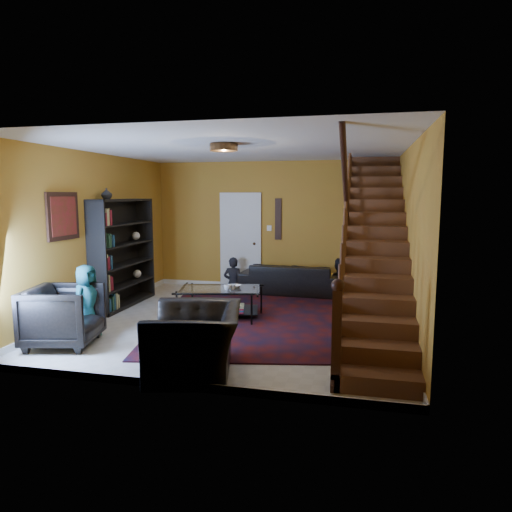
{
  "coord_description": "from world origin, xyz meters",
  "views": [
    {
      "loc": [
        1.91,
        -7.09,
        2.08
      ],
      "look_at": [
        0.19,
        0.4,
        1.04
      ],
      "focal_mm": 32.0,
      "sensor_mm": 36.0,
      "label": 1
    }
  ],
  "objects_px": {
    "sofa": "(292,279)",
    "coffee_table": "(220,300)",
    "bookshelf": "(124,255)",
    "armchair_left": "(64,316)",
    "armchair_right": "(195,341)"
  },
  "relations": [
    {
      "from": "sofa",
      "to": "coffee_table",
      "type": "bearing_deg",
      "value": 69.81
    },
    {
      "from": "bookshelf",
      "to": "armchair_left",
      "type": "distance_m",
      "value": 2.41
    },
    {
      "from": "armchair_right",
      "to": "coffee_table",
      "type": "xyz_separation_m",
      "value": [
        -0.45,
        2.39,
        -0.09
      ]
    },
    {
      "from": "sofa",
      "to": "armchair_right",
      "type": "distance_m",
      "value": 4.57
    },
    {
      "from": "bookshelf",
      "to": "armchair_right",
      "type": "relative_size",
      "value": 1.68
    },
    {
      "from": "armchair_left",
      "to": "bookshelf",
      "type": "bearing_deg",
      "value": -3.84
    },
    {
      "from": "sofa",
      "to": "armchair_right",
      "type": "relative_size",
      "value": 1.83
    },
    {
      "from": "bookshelf",
      "to": "coffee_table",
      "type": "relative_size",
      "value": 1.36
    },
    {
      "from": "armchair_left",
      "to": "coffee_table",
      "type": "height_order",
      "value": "armchair_left"
    },
    {
      "from": "bookshelf",
      "to": "armchair_right",
      "type": "bearing_deg",
      "value": -49.03
    },
    {
      "from": "sofa",
      "to": "coffee_table",
      "type": "relative_size",
      "value": 1.48
    },
    {
      "from": "sofa",
      "to": "coffee_table",
      "type": "distance_m",
      "value": 2.35
    },
    {
      "from": "armchair_right",
      "to": "coffee_table",
      "type": "bearing_deg",
      "value": 177.22
    },
    {
      "from": "sofa",
      "to": "armchair_right",
      "type": "xyz_separation_m",
      "value": [
        -0.47,
        -4.55,
        0.07
      ]
    },
    {
      "from": "bookshelf",
      "to": "armchair_right",
      "type": "distance_m",
      "value": 3.82
    }
  ]
}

